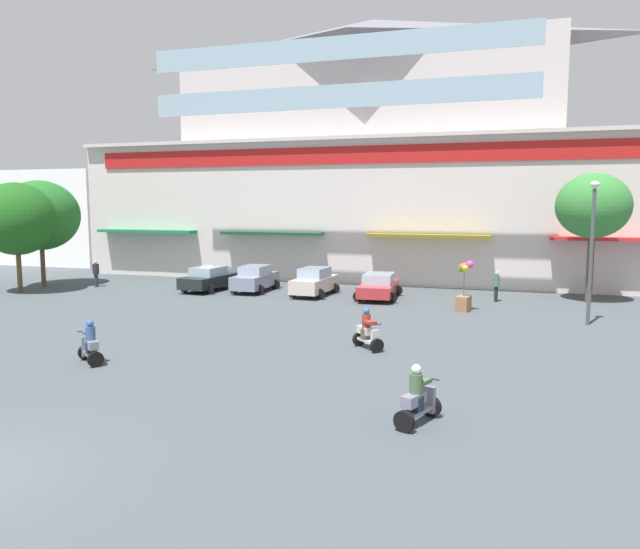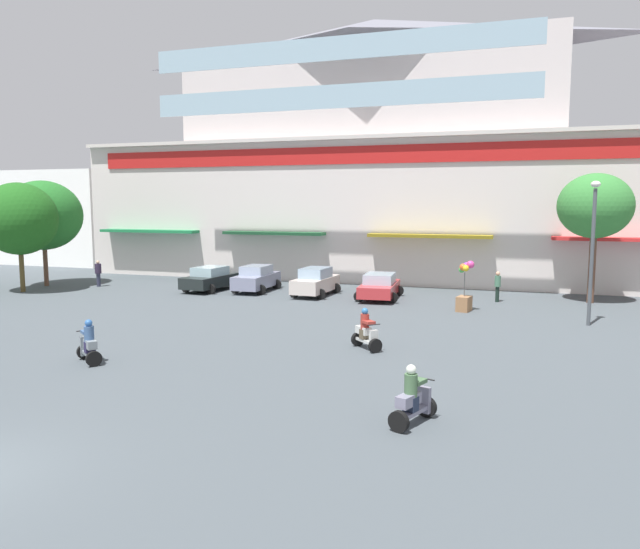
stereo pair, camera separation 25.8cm
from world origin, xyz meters
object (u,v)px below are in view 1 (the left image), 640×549
at_px(scooter_rider_2, 418,400).
at_px(streetlamp_near, 592,241).
at_px(parked_car_3, 379,286).
at_px(parked_car_1, 255,278).
at_px(plaza_tree_0, 40,215).
at_px(plaza_tree_2, 16,219).
at_px(plaza_tree_1, 593,206).
at_px(scooter_rider_3, 368,332).
at_px(scooter_rider_0, 90,345).
at_px(parked_car_2, 314,282).
at_px(parked_car_0, 209,279).
at_px(pedestrian_1, 496,284).
at_px(pedestrian_2, 96,272).
at_px(balloon_vendor_cart, 464,291).

distance_m(scooter_rider_2, streetlamp_near, 15.67).
height_order(parked_car_3, scooter_rider_2, scooter_rider_2).
relative_size(parked_car_1, parked_car_3, 0.91).
xyz_separation_m(plaza_tree_0, plaza_tree_2, (0.59, -2.58, -0.15)).
relative_size(parked_car_3, scooter_rider_2, 2.84).
relative_size(plaza_tree_1, scooter_rider_3, 4.52).
xyz_separation_m(parked_car_1, scooter_rider_0, (1.49, -16.97, -0.17)).
distance_m(plaza_tree_1, scooter_rider_2, 22.34).
height_order(plaza_tree_1, parked_car_3, plaza_tree_1).
bearing_deg(streetlamp_near, parked_car_2, 162.97).
distance_m(parked_car_0, pedestrian_1, 16.99).
height_order(pedestrian_2, streetlamp_near, streetlamp_near).
bearing_deg(streetlamp_near, plaza_tree_0, 175.17).
height_order(plaza_tree_0, parked_car_3, plaza_tree_0).
height_order(scooter_rider_0, scooter_rider_2, scooter_rider_2).
bearing_deg(scooter_rider_3, parked_car_1, 129.25).
xyz_separation_m(plaza_tree_0, parked_car_0, (11.14, 1.49, -3.82)).
bearing_deg(scooter_rider_0, pedestrian_1, 54.16).
bearing_deg(pedestrian_1, plaza_tree_0, -174.70).
relative_size(scooter_rider_2, scooter_rider_3, 1.02).
relative_size(plaza_tree_1, scooter_rider_0, 4.59).
bearing_deg(parked_car_0, parked_car_2, 1.26).
xyz_separation_m(plaza_tree_1, pedestrian_2, (-29.44, -3.10, -4.23)).
relative_size(plaza_tree_0, parked_car_1, 1.66).
distance_m(plaza_tree_2, streetlamp_near, 31.59).
height_order(parked_car_1, scooter_rider_0, parked_car_1).
xyz_separation_m(plaza_tree_1, scooter_rider_2, (-6.05, -21.02, -4.56)).
bearing_deg(parked_car_0, scooter_rider_2, -49.86).
distance_m(plaza_tree_1, parked_car_3, 12.20).
height_order(scooter_rider_0, streetlamp_near, streetlamp_near).
bearing_deg(plaza_tree_2, parked_car_2, 13.65).
relative_size(parked_car_1, pedestrian_1, 2.45).
xyz_separation_m(plaza_tree_1, parked_car_3, (-11.13, -2.26, -4.46)).
height_order(parked_car_1, parked_car_3, parked_car_1).
xyz_separation_m(parked_car_3, balloon_vendor_cart, (4.89, -2.48, 0.30)).
relative_size(plaza_tree_1, plaza_tree_2, 1.05).
bearing_deg(scooter_rider_3, scooter_rider_0, -150.19).
xyz_separation_m(parked_car_1, parked_car_2, (3.97, -0.45, 0.02)).
distance_m(plaza_tree_2, parked_car_0, 11.89).
bearing_deg(parked_car_0, streetlamp_near, -11.31).
distance_m(plaza_tree_0, parked_car_1, 14.63).
bearing_deg(parked_car_1, scooter_rider_2, -56.22).
height_order(plaza_tree_1, parked_car_2, plaza_tree_1).
relative_size(scooter_rider_0, balloon_vendor_cart, 0.59).
bearing_deg(parked_car_1, plaza_tree_2, -160.78).
bearing_deg(plaza_tree_1, pedestrian_1, -165.04).
relative_size(plaza_tree_0, scooter_rider_3, 4.42).
distance_m(parked_car_2, pedestrian_2, 14.53).
distance_m(parked_car_1, scooter_rider_2, 23.12).
xyz_separation_m(parked_car_0, parked_car_1, (2.84, 0.60, 0.05)).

